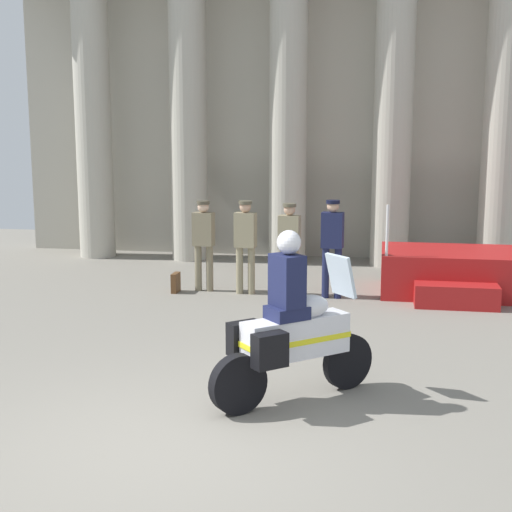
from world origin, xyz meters
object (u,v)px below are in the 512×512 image
at_px(reviewing_stand, 451,273).
at_px(motorcycle_with_rider, 290,331).
at_px(officer_in_row_1, 245,239).
at_px(officer_in_row_3, 332,241).
at_px(officer_in_row_2, 289,242).
at_px(officer_in_row_0, 204,238).
at_px(briefcase_on_ground, 176,283).

xyz_separation_m(reviewing_stand, motorcycle_with_rider, (-2.22, -5.80, 0.41)).
relative_size(officer_in_row_1, officer_in_row_3, 0.98).
distance_m(officer_in_row_1, officer_in_row_3, 1.58).
relative_size(officer_in_row_1, officer_in_row_2, 1.02).
distance_m(officer_in_row_0, motorcycle_with_rider, 5.74).
relative_size(officer_in_row_0, officer_in_row_3, 0.96).
relative_size(officer_in_row_0, officer_in_row_2, 1.01).
bearing_deg(officer_in_row_1, motorcycle_with_rider, 112.23).
height_order(officer_in_row_2, briefcase_on_ground, officer_in_row_2).
bearing_deg(officer_in_row_3, motorcycle_with_rider, 95.07).
height_order(officer_in_row_2, officer_in_row_3, officer_in_row_3).
bearing_deg(officer_in_row_1, officer_in_row_0, -1.57).
xyz_separation_m(officer_in_row_0, briefcase_on_ground, (-0.49, -0.21, -0.82)).
bearing_deg(officer_in_row_0, motorcycle_with_rider, 119.72).
relative_size(officer_in_row_2, briefcase_on_ground, 4.66).
distance_m(officer_in_row_0, officer_in_row_2, 1.62).
height_order(reviewing_stand, motorcycle_with_rider, motorcycle_with_rider).
bearing_deg(officer_in_row_1, reviewing_stand, -164.00).
distance_m(motorcycle_with_rider, briefcase_on_ground, 5.80).
height_order(reviewing_stand, officer_in_row_3, officer_in_row_3).
bearing_deg(reviewing_stand, officer_in_row_3, -161.31).
bearing_deg(motorcycle_with_rider, briefcase_on_ground, 77.65).
distance_m(reviewing_stand, motorcycle_with_rider, 6.22).
distance_m(reviewing_stand, officer_in_row_2, 3.04).
bearing_deg(officer_in_row_2, reviewing_stand, -161.55).
bearing_deg(reviewing_stand, officer_in_row_0, -173.16).
height_order(officer_in_row_2, motorcycle_with_rider, motorcycle_with_rider).
bearing_deg(briefcase_on_ground, motorcycle_with_rider, -61.02).
bearing_deg(officer_in_row_2, officer_in_row_3, -179.90).
relative_size(officer_in_row_0, briefcase_on_ground, 4.68).
relative_size(officer_in_row_1, briefcase_on_ground, 4.76).
relative_size(reviewing_stand, motorcycle_with_rider, 1.33).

